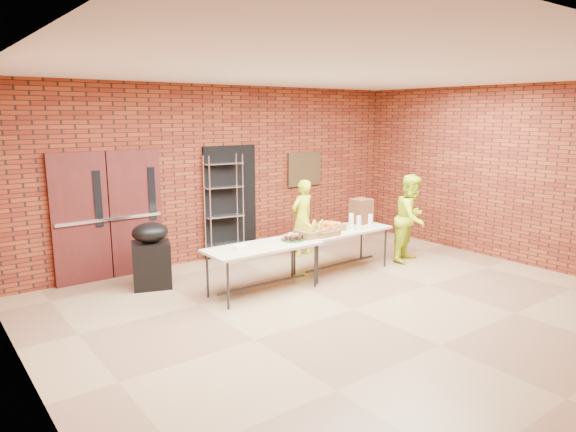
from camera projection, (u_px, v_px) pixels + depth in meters
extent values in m
cube|color=brown|center=(354.00, 310.00, 7.16)|extent=(8.00, 7.00, 0.04)
cube|color=silver|center=(360.00, 70.00, 6.53)|extent=(8.00, 7.00, 0.04)
cube|color=maroon|center=(223.00, 172.00, 9.59)|extent=(8.00, 0.04, 3.20)
cube|color=maroon|center=(25.00, 239.00, 4.46)|extent=(0.04, 7.00, 3.20)
cube|color=maroon|center=(517.00, 175.00, 9.22)|extent=(0.04, 7.00, 3.20)
cube|color=#481415|center=(80.00, 219.00, 8.07)|extent=(0.88, 0.08, 2.10)
cube|color=#481415|center=(136.00, 213.00, 8.60)|extent=(0.88, 0.08, 2.10)
cube|color=black|center=(98.00, 199.00, 8.14)|extent=(0.12, 0.02, 0.90)
cube|color=black|center=(152.00, 194.00, 8.67)|extent=(0.12, 0.02, 0.90)
cube|color=silver|center=(110.00, 219.00, 8.30)|extent=(1.70, 0.04, 0.05)
cube|color=black|center=(230.00, 201.00, 9.71)|extent=(1.10, 0.06, 2.10)
cube|color=#382916|center=(305.00, 169.00, 10.67)|extent=(0.85, 0.04, 0.70)
cube|color=tan|center=(263.00, 247.00, 7.71)|extent=(1.78, 0.76, 0.04)
cube|color=#28282C|center=(263.00, 284.00, 7.82)|extent=(1.58, 0.06, 0.03)
cylinder|color=#28282C|center=(207.00, 275.00, 7.54)|extent=(0.04, 0.04, 0.69)
cylinder|color=#28282C|center=(292.00, 257.00, 8.48)|extent=(0.04, 0.04, 0.69)
cylinder|color=#28282C|center=(228.00, 286.00, 7.08)|extent=(0.04, 0.04, 0.69)
cylinder|color=#28282C|center=(315.00, 266.00, 8.02)|extent=(0.04, 0.04, 0.69)
cube|color=tan|center=(341.00, 231.00, 8.79)|extent=(1.79, 0.77, 0.04)
cube|color=#28282C|center=(341.00, 264.00, 8.90)|extent=(1.58, 0.07, 0.03)
cylinder|color=#28282C|center=(294.00, 255.00, 8.62)|extent=(0.04, 0.04, 0.69)
cylinder|color=#28282C|center=(361.00, 241.00, 9.56)|extent=(0.04, 0.04, 0.69)
cylinder|color=#28282C|center=(317.00, 263.00, 8.16)|extent=(0.04, 0.04, 0.69)
cylinder|color=#28282C|center=(385.00, 248.00, 9.10)|extent=(0.04, 0.04, 0.69)
cube|color=olive|center=(312.00, 234.00, 8.28)|extent=(0.48, 0.37, 0.07)
cube|color=olive|center=(329.00, 228.00, 8.70)|extent=(0.47, 0.36, 0.07)
cube|color=olive|center=(325.00, 234.00, 8.34)|extent=(0.40, 0.31, 0.06)
cylinder|color=#124520|center=(293.00, 240.00, 8.05)|extent=(0.38, 0.38, 0.01)
cube|color=white|center=(240.00, 247.00, 7.50)|extent=(0.19, 0.13, 0.06)
cube|color=#4F2F1B|center=(361.00, 211.00, 9.26)|extent=(0.34, 0.30, 0.44)
cylinder|color=white|center=(359.00, 223.00, 8.78)|extent=(0.08, 0.08, 0.23)
cylinder|color=white|center=(370.00, 221.00, 8.90)|extent=(0.08, 0.08, 0.23)
cylinder|color=white|center=(351.00, 221.00, 8.89)|extent=(0.08, 0.08, 0.25)
cube|color=black|center=(152.00, 265.00, 8.00)|extent=(0.69, 0.63, 0.73)
ellipsoid|color=black|center=(150.00, 232.00, 7.90)|extent=(0.69, 0.64, 0.31)
imported|color=#BEE018|center=(302.00, 218.00, 9.74)|extent=(0.59, 0.44, 1.47)
imported|color=#BEE018|center=(411.00, 218.00, 9.41)|extent=(0.92, 0.81, 1.60)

